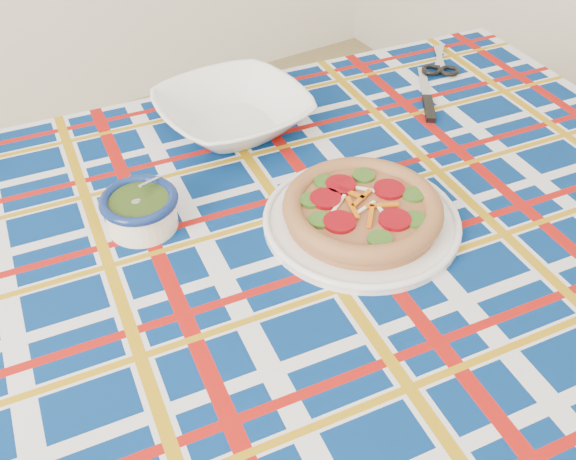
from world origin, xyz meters
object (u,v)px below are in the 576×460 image
dining_table (259,280)px  main_focaccia_plate (362,209)px  serving_bowl (233,113)px  pesto_bowl (140,208)px

dining_table → main_focaccia_plate: main_focaccia_plate is taller
dining_table → main_focaccia_plate: (0.17, -0.05, 0.11)m
serving_bowl → dining_table: bearing=-112.1°
pesto_bowl → serving_bowl: (0.27, 0.19, -0.00)m
main_focaccia_plate → pesto_bowl: size_ratio=2.65×
dining_table → pesto_bowl: pesto_bowl is taller
dining_table → main_focaccia_plate: 0.21m
serving_bowl → main_focaccia_plate: bearing=-84.1°
main_focaccia_plate → pesto_bowl: (-0.31, 0.19, 0.01)m
main_focaccia_plate → pesto_bowl: bearing=148.8°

